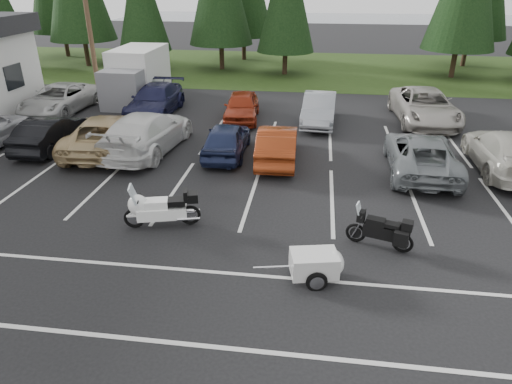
% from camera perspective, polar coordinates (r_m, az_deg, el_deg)
% --- Properties ---
extents(ground, '(120.00, 120.00, 0.00)m').
position_cam_1_polar(ground, '(14.66, -3.04, -1.98)').
color(ground, black).
rests_on(ground, ground).
extents(grass_strip, '(80.00, 16.00, 0.01)m').
position_cam_1_polar(grass_strip, '(37.45, 3.89, 15.20)').
color(grass_strip, '#1F3410').
rests_on(grass_strip, ground).
extents(lake_water, '(70.00, 50.00, 0.02)m').
position_cam_1_polar(lake_water, '(68.10, 9.50, 19.66)').
color(lake_water, slate).
rests_on(lake_water, ground).
extents(utility_pole, '(1.60, 0.26, 9.00)m').
position_cam_1_polar(utility_pole, '(27.81, -20.31, 19.91)').
color(utility_pole, '#473321').
rests_on(utility_pole, ground).
extents(box_truck, '(2.40, 5.60, 2.90)m').
position_cam_1_polar(box_truck, '(27.86, -15.04, 13.79)').
color(box_truck, silver).
rests_on(box_truck, ground).
extents(stall_markings, '(32.00, 16.00, 0.01)m').
position_cam_1_polar(stall_markings, '(16.43, -1.78, 1.24)').
color(stall_markings, silver).
rests_on(stall_markings, ground).
extents(car_near_1, '(1.52, 4.21, 1.38)m').
position_cam_1_polar(car_near_1, '(21.33, -24.34, 6.75)').
color(car_near_1, black).
rests_on(car_near_1, ground).
extents(car_near_2, '(2.89, 5.64, 1.52)m').
position_cam_1_polar(car_near_2, '(20.17, -17.97, 7.02)').
color(car_near_2, tan).
rests_on(car_near_2, ground).
extents(car_near_3, '(2.81, 5.92, 1.67)m').
position_cam_1_polar(car_near_3, '(19.64, -13.49, 7.29)').
color(car_near_3, silver).
rests_on(car_near_3, ground).
extents(car_near_4, '(1.73, 4.08, 1.38)m').
position_cam_1_polar(car_near_4, '(18.74, -3.70, 6.61)').
color(car_near_4, '#1C2447').
rests_on(car_near_4, ground).
extents(car_near_5, '(1.64, 4.32, 1.41)m').
position_cam_1_polar(car_near_5, '(18.14, 2.71, 6.03)').
color(car_near_5, maroon).
rests_on(car_near_5, ground).
extents(car_near_6, '(2.59, 5.26, 1.43)m').
position_cam_1_polar(car_near_6, '(18.12, 19.96, 4.49)').
color(car_near_6, slate).
rests_on(car_near_6, ground).
extents(car_near_7, '(2.32, 5.37, 1.54)m').
position_cam_1_polar(car_near_7, '(19.54, 28.76, 4.47)').
color(car_near_7, '#B8B6A9').
rests_on(car_near_7, ground).
extents(car_far_0, '(2.57, 5.32, 1.46)m').
position_cam_1_polar(car_far_0, '(26.97, -23.41, 10.62)').
color(car_far_0, '#B8B8B6').
rests_on(car_far_0, ground).
extents(car_far_1, '(2.16, 5.25, 1.52)m').
position_cam_1_polar(car_far_1, '(25.02, -12.50, 11.14)').
color(car_far_1, '#161838').
rests_on(car_far_1, ground).
extents(car_far_2, '(2.00, 4.24, 1.40)m').
position_cam_1_polar(car_far_2, '(23.50, -1.80, 10.65)').
color(car_far_2, maroon).
rests_on(car_far_2, ground).
extents(car_far_3, '(1.74, 4.50, 1.46)m').
position_cam_1_polar(car_far_3, '(23.12, 7.89, 10.24)').
color(car_far_3, gray).
rests_on(car_far_3, ground).
extents(car_far_4, '(2.96, 5.94, 1.62)m').
position_cam_1_polar(car_far_4, '(24.57, 20.33, 10.01)').
color(car_far_4, '#A29D94').
rests_on(car_far_4, ground).
extents(touring_motorcycle, '(2.59, 1.37, 1.37)m').
position_cam_1_polar(touring_motorcycle, '(13.58, -11.73, -1.65)').
color(touring_motorcycle, white).
rests_on(touring_motorcycle, ground).
extents(cargo_trailer, '(1.78, 1.23, 0.75)m').
position_cam_1_polar(cargo_trailer, '(11.31, 7.23, -9.19)').
color(cargo_trailer, silver).
rests_on(cargo_trailer, ground).
extents(adventure_motorcycle, '(2.15, 1.28, 1.23)m').
position_cam_1_polar(adventure_motorcycle, '(12.78, 15.25, -4.27)').
color(adventure_motorcycle, black).
rests_on(adventure_motorcycle, ground).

